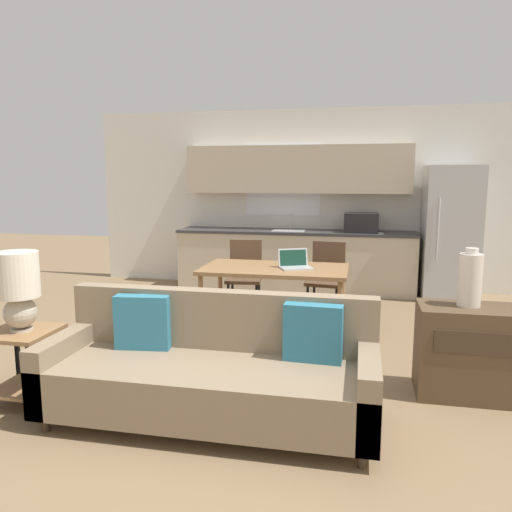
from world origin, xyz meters
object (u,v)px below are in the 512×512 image
at_px(refrigerator, 450,233).
at_px(side_table, 23,355).
at_px(laptop, 295,263).
at_px(dining_chair_far_right, 326,276).
at_px(table_lamp, 18,287).
at_px(credenza, 480,352).
at_px(couch, 212,372).
at_px(dining_chair_far_left, 245,273).
at_px(vase, 470,279).
at_px(dining_table, 275,273).

xyz_separation_m(refrigerator, side_table, (-3.65, -4.16, -0.54)).
bearing_deg(laptop, dining_chair_far_right, 44.85).
distance_m(table_lamp, credenza, 3.50).
xyz_separation_m(credenza, laptop, (-1.59, 1.21, 0.43)).
xyz_separation_m(dining_chair_far_right, laptop, (-0.29, -0.77, 0.28)).
xyz_separation_m(couch, dining_chair_far_right, (0.61, 2.73, 0.17)).
bearing_deg(side_table, refrigerator, 48.69).
bearing_deg(laptop, dining_chair_far_left, 109.42).
distance_m(refrigerator, side_table, 5.56).
bearing_deg(vase, dining_table, 145.63).
relative_size(table_lamp, dining_chair_far_left, 0.64).
height_order(table_lamp, credenza, table_lamp).
relative_size(couch, side_table, 4.00).
xyz_separation_m(table_lamp, dining_chair_far_left, (1.05, 2.77, -0.39)).
relative_size(refrigerator, dining_chair_far_right, 2.01).
relative_size(side_table, table_lamp, 0.97).
relative_size(dining_chair_far_right, laptop, 2.31).
relative_size(side_table, dining_chair_far_right, 0.62).
bearing_deg(refrigerator, dining_table, -134.61).
height_order(side_table, table_lamp, table_lamp).
height_order(dining_table, laptop, laptop).
xyz_separation_m(couch, dining_chair_far_left, (-0.39, 2.70, 0.17)).
bearing_deg(dining_table, vase, -34.37).
bearing_deg(couch, dining_chair_far_right, 77.43).
height_order(side_table, dining_chair_far_left, dining_chair_far_left).
height_order(couch, laptop, laptop).
bearing_deg(dining_chair_far_left, table_lamp, -116.85).
bearing_deg(table_lamp, dining_chair_far_right, 53.87).
xyz_separation_m(couch, side_table, (-1.44, -0.07, 0.04)).
distance_m(table_lamp, dining_chair_far_left, 2.99).
relative_size(dining_chair_far_left, laptop, 2.31).
height_order(refrigerator, vase, refrigerator).
height_order(couch, side_table, couch).
xyz_separation_m(table_lamp, dining_chair_far_right, (2.05, 2.80, -0.39)).
bearing_deg(refrigerator, vase, -96.75).
distance_m(dining_table, laptop, 0.24).
distance_m(couch, laptop, 2.04).
relative_size(credenza, dining_chair_far_left, 1.02).
relative_size(dining_table, dining_chair_far_left, 1.68).
distance_m(refrigerator, table_lamp, 5.53).
relative_size(refrigerator, side_table, 3.23).
relative_size(couch, dining_chair_far_left, 2.49).
distance_m(credenza, vase, 0.57).
distance_m(dining_table, vase, 2.09).
relative_size(credenza, vase, 2.07).
distance_m(refrigerator, vase, 3.32).
height_order(credenza, dining_chair_far_right, dining_chair_far_right).
distance_m(table_lamp, dining_chair_far_right, 3.49).
relative_size(table_lamp, vase, 1.31).
distance_m(dining_chair_far_right, dining_chair_far_left, 1.00).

